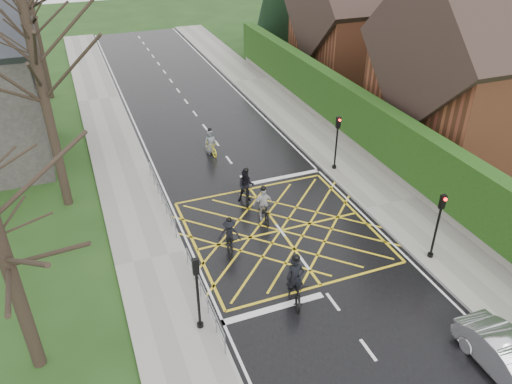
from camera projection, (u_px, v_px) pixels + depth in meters
ground at (281, 231)px, 23.05m from camera, size 120.00×120.00×0.00m
road at (281, 230)px, 23.05m from camera, size 9.00×80.00×0.01m
sidewalk_right at (391, 204)px, 24.86m from camera, size 3.00×80.00×0.15m
sidewalk_left at (151, 259)px, 21.16m from camera, size 3.00×80.00×0.15m
stone_wall at (359, 144)px, 30.03m from camera, size 0.50×38.00×0.70m
hedge at (362, 117)px, 29.12m from camera, size 0.90×38.00×2.80m
house_near at (492, 69)px, 28.32m from camera, size 11.80×9.80×11.30m
house_far at (361, 23)px, 39.65m from camera, size 9.80×8.80×10.30m
conifer at (276, 0)px, 44.45m from camera, size 4.60×4.60×10.00m
tree_near at (32, 45)px, 20.92m from camera, size 9.24×9.24×11.44m
railing_south at (204, 292)px, 18.42m from camera, size 0.05×5.04×1.03m
railing_north at (161, 193)px, 24.39m from camera, size 0.05×6.04×1.03m
traffic_light_ne at (336, 144)px, 27.10m from camera, size 0.24×0.31×3.21m
traffic_light_se at (437, 227)px, 20.41m from camera, size 0.24×0.31×3.21m
traffic_light_sw at (198, 295)px, 17.03m from camera, size 0.24×0.31×3.21m
cyclist_rear at (296, 284)px, 18.93m from camera, size 1.31×2.24×2.05m
cyclist_back at (246, 189)px, 24.86m from camera, size 1.15×1.95×1.88m
cyclist_mid at (230, 238)px, 21.55m from camera, size 1.10×1.79×1.65m
cyclist_front at (264, 208)px, 23.48m from camera, size 1.02×1.86×1.82m
cyclist_lead at (211, 145)px, 29.46m from camera, size 0.77×1.72×1.63m
car at (509, 360)px, 15.95m from camera, size 1.36×3.87×1.27m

